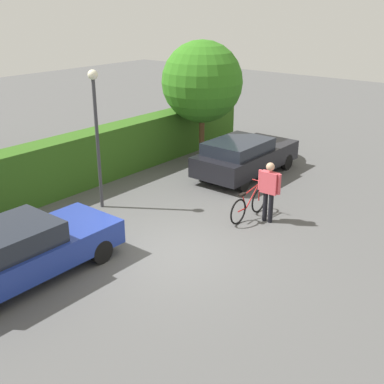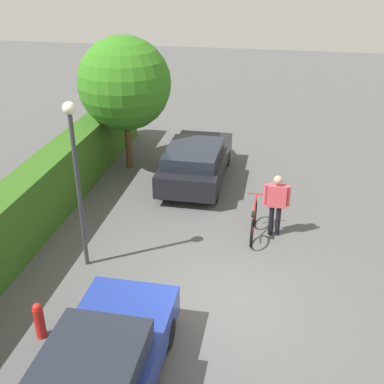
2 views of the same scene
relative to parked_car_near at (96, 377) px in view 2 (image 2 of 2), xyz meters
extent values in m
plane|color=#515151|center=(3.01, -1.73, -0.72)|extent=(60.00, 60.00, 0.00)
cube|color=navy|center=(0.14, 0.00, -0.13)|extent=(4.37, 1.76, 0.59)
cube|color=#1E232D|center=(-0.38, 0.00, 0.40)|extent=(2.37, 1.54, 0.47)
cylinder|color=black|center=(1.63, 0.78, -0.43)|extent=(0.58, 0.18, 0.58)
cylinder|color=black|center=(1.62, -0.79, -0.43)|extent=(0.58, 0.18, 0.58)
cube|color=black|center=(9.04, 0.00, -0.10)|extent=(4.21, 1.85, 0.67)
cube|color=#1E232D|center=(8.49, 0.00, 0.45)|extent=(2.24, 1.63, 0.41)
cylinder|color=black|center=(10.47, 0.83, -0.43)|extent=(0.57, 0.18, 0.57)
cylinder|color=black|center=(10.47, -0.83, -0.43)|extent=(0.57, 0.18, 0.57)
cylinder|color=black|center=(7.61, 0.83, -0.43)|extent=(0.57, 0.18, 0.57)
cylinder|color=black|center=(7.61, -0.83, -0.43)|extent=(0.57, 0.18, 0.57)
torus|color=black|center=(6.47, -2.10, -0.35)|extent=(0.73, 0.06, 0.73)
torus|color=black|center=(5.42, -2.09, -0.35)|extent=(0.73, 0.06, 0.73)
cylinder|color=#B21E1E|center=(6.15, -2.10, -0.08)|extent=(0.68, 0.04, 0.61)
cylinder|color=#B21E1E|center=(5.71, -2.09, -0.15)|extent=(0.25, 0.04, 0.46)
cylinder|color=#B21E1E|center=(6.01, -2.10, 0.11)|extent=(0.83, 0.04, 0.16)
cylinder|color=#B21E1E|center=(5.62, -2.09, -0.36)|extent=(0.40, 0.04, 0.05)
cylinder|color=#B21E1E|center=(6.47, -2.10, -0.07)|extent=(0.04, 0.04, 0.57)
cube|color=black|center=(5.60, -2.09, 0.10)|extent=(0.22, 0.10, 0.06)
cylinder|color=#B21E1E|center=(6.47, -2.10, 0.25)|extent=(0.03, 0.50, 0.03)
cylinder|color=black|center=(6.08, -2.55, -0.29)|extent=(0.13, 0.13, 0.85)
cylinder|color=black|center=(6.09, -2.72, -0.29)|extent=(0.13, 0.13, 0.85)
cube|color=#DB4C56|center=(6.08, -2.64, 0.44)|extent=(0.21, 0.50, 0.61)
sphere|color=tan|center=(6.08, -2.64, 0.90)|extent=(0.23, 0.23, 0.23)
cylinder|color=#DB4C56|center=(6.08, -2.34, 0.46)|extent=(0.09, 0.09, 0.58)
cylinder|color=#DB4C56|center=(6.09, -2.93, 0.46)|extent=(0.09, 0.09, 0.58)
cylinder|color=#38383D|center=(3.87, 1.76, 1.17)|extent=(0.10, 0.10, 3.78)
sphere|color=#F2EDCC|center=(3.87, 1.76, 3.18)|extent=(0.28, 0.28, 0.28)
cylinder|color=brown|center=(9.70, 2.51, 0.30)|extent=(0.21, 0.21, 2.03)
sphere|color=#32761D|center=(9.70, 2.51, 2.23)|extent=(3.04, 3.04, 3.04)
cylinder|color=red|center=(1.38, 1.71, -0.37)|extent=(0.20, 0.20, 0.70)
sphere|color=red|center=(1.38, 1.71, 0.00)|extent=(0.18, 0.18, 0.18)
camera|label=1|loc=(-4.95, -8.84, 5.07)|focal=45.79mm
camera|label=2|loc=(-5.14, -2.54, 6.11)|focal=45.02mm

